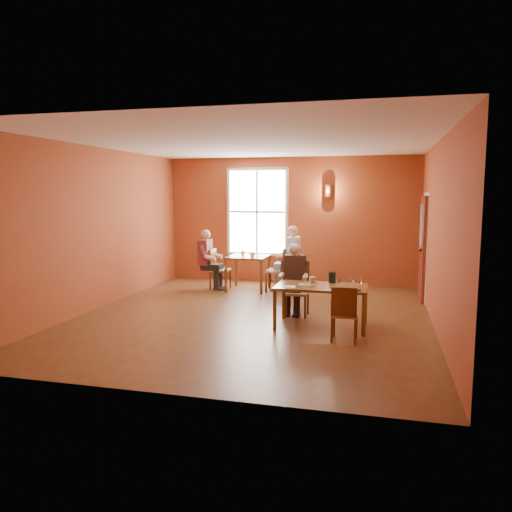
% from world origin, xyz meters
% --- Properties ---
extents(ground, '(6.00, 7.00, 0.01)m').
position_xyz_m(ground, '(0.00, 0.00, 0.00)').
color(ground, brown).
rests_on(ground, ground).
extents(wall_back, '(6.00, 0.04, 3.00)m').
position_xyz_m(wall_back, '(0.00, 3.50, 1.50)').
color(wall_back, brown).
rests_on(wall_back, ground).
extents(wall_front, '(6.00, 0.04, 3.00)m').
position_xyz_m(wall_front, '(0.00, -3.50, 1.50)').
color(wall_front, brown).
rests_on(wall_front, ground).
extents(wall_left, '(0.04, 7.00, 3.00)m').
position_xyz_m(wall_left, '(-3.00, 0.00, 1.50)').
color(wall_left, brown).
rests_on(wall_left, ground).
extents(wall_right, '(0.04, 7.00, 3.00)m').
position_xyz_m(wall_right, '(3.00, 0.00, 1.50)').
color(wall_right, brown).
rests_on(wall_right, ground).
extents(ceiling, '(6.00, 7.00, 0.04)m').
position_xyz_m(ceiling, '(0.00, 0.00, 3.00)').
color(ceiling, white).
rests_on(ceiling, wall_back).
extents(window, '(1.36, 0.10, 1.96)m').
position_xyz_m(window, '(-0.80, 3.45, 1.70)').
color(window, white).
rests_on(window, wall_back).
extents(door, '(0.12, 1.04, 2.10)m').
position_xyz_m(door, '(2.94, 2.30, 1.05)').
color(door, maroon).
rests_on(door, ground).
extents(wall_sconce, '(0.16, 0.16, 0.28)m').
position_xyz_m(wall_sconce, '(0.90, 3.40, 2.20)').
color(wall_sconce, brown).
rests_on(wall_sconce, wall_back).
extents(main_table, '(1.45, 0.81, 0.68)m').
position_xyz_m(main_table, '(1.23, -0.38, 0.34)').
color(main_table, brown).
rests_on(main_table, ground).
extents(chair_diner_main, '(0.38, 0.38, 0.85)m').
position_xyz_m(chair_diner_main, '(0.73, 0.27, 0.43)').
color(chair_diner_main, brown).
rests_on(chair_diner_main, ground).
extents(diner_main, '(0.49, 0.49, 1.21)m').
position_xyz_m(diner_main, '(0.73, 0.24, 0.61)').
color(diner_main, black).
rests_on(diner_main, ground).
extents(chair_empty, '(0.37, 0.37, 0.83)m').
position_xyz_m(chair_empty, '(1.65, -1.04, 0.41)').
color(chair_empty, '#5A2D16').
rests_on(chair_empty, ground).
extents(plate_food, '(0.25, 0.25, 0.03)m').
position_xyz_m(plate_food, '(0.98, -0.39, 0.69)').
color(plate_food, white).
rests_on(plate_food, main_table).
extents(sandwich, '(0.12, 0.12, 0.11)m').
position_xyz_m(sandwich, '(1.07, -0.30, 0.73)').
color(sandwich, tan).
rests_on(sandwich, main_table).
extents(goblet_a, '(0.10, 0.10, 0.18)m').
position_xyz_m(goblet_a, '(1.70, -0.30, 0.77)').
color(goblet_a, white).
rests_on(goblet_a, main_table).
extents(goblet_b, '(0.10, 0.10, 0.18)m').
position_xyz_m(goblet_b, '(1.83, -0.46, 0.77)').
color(goblet_b, white).
rests_on(goblet_b, main_table).
extents(goblet_c, '(0.08, 0.08, 0.16)m').
position_xyz_m(goblet_c, '(1.52, -0.53, 0.76)').
color(goblet_c, white).
rests_on(goblet_c, main_table).
extents(menu_stand, '(0.12, 0.07, 0.18)m').
position_xyz_m(menu_stand, '(1.37, -0.08, 0.77)').
color(menu_stand, black).
rests_on(menu_stand, main_table).
extents(knife, '(0.16, 0.11, 0.00)m').
position_xyz_m(knife, '(1.20, -0.64, 0.68)').
color(knife, silver).
rests_on(knife, main_table).
extents(napkin, '(0.16, 0.16, 0.01)m').
position_xyz_m(napkin, '(0.76, -0.59, 0.68)').
color(napkin, white).
rests_on(napkin, main_table).
extents(sunglasses, '(0.12, 0.07, 0.01)m').
position_xyz_m(sunglasses, '(1.80, -0.67, 0.69)').
color(sunglasses, black).
rests_on(sunglasses, main_table).
extents(second_table, '(0.87, 0.87, 0.77)m').
position_xyz_m(second_table, '(-0.72, 2.33, 0.38)').
color(second_table, brown).
rests_on(second_table, ground).
extents(chair_diner_white, '(0.43, 0.43, 0.96)m').
position_xyz_m(chair_diner_white, '(-0.07, 2.33, 0.48)').
color(chair_diner_white, '#592B12').
rests_on(chair_diner_white, ground).
extents(diner_white, '(0.56, 0.56, 1.40)m').
position_xyz_m(diner_white, '(-0.04, 2.33, 0.70)').
color(diner_white, white).
rests_on(diner_white, ground).
extents(chair_diner_maroon, '(0.40, 0.40, 0.90)m').
position_xyz_m(chair_diner_maroon, '(-1.37, 2.33, 0.45)').
color(chair_diner_maroon, '#522F1A').
rests_on(chair_diner_maroon, ground).
extents(diner_maroon, '(0.52, 0.52, 1.29)m').
position_xyz_m(diner_maroon, '(-1.40, 2.33, 0.65)').
color(diner_maroon, '#591420').
rests_on(diner_maroon, ground).
extents(cup_a, '(0.12, 0.12, 0.09)m').
position_xyz_m(cup_a, '(-0.61, 2.25, 0.81)').
color(cup_a, beige).
rests_on(cup_a, second_table).
extents(cup_b, '(0.12, 0.12, 0.09)m').
position_xyz_m(cup_b, '(-0.89, 2.47, 0.81)').
color(cup_b, silver).
rests_on(cup_b, second_table).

